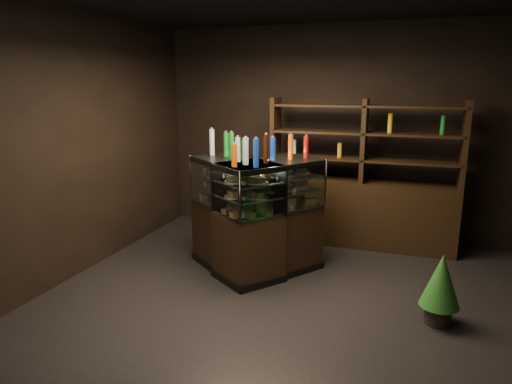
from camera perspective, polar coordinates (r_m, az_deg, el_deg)
ground at (r=4.77m, az=3.47°, el=-13.89°), size 5.00×5.00×0.00m
room_shell at (r=4.25m, az=3.84°, el=10.06°), size 5.02×5.02×3.01m
display_case at (r=5.39m, az=-0.46°, el=-5.36°), size 1.66×1.36×1.34m
food_display at (r=5.23m, az=-0.48°, el=0.78°), size 1.30×1.02×0.42m
bottles_top at (r=5.15m, az=-0.48°, el=5.47°), size 1.13×0.88×0.30m
potted_conifer at (r=4.57m, az=22.16°, el=-10.09°), size 0.36×0.36×0.78m
back_shelving at (r=6.37m, az=12.94°, el=-1.31°), size 2.50×0.43×2.00m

